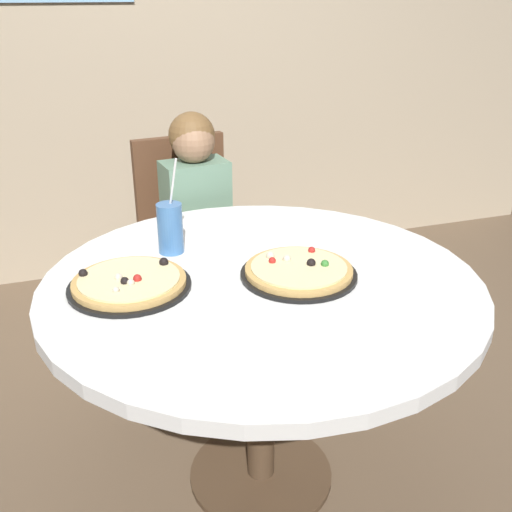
% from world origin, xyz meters
% --- Properties ---
extents(ground_plane, '(8.00, 8.00, 0.00)m').
position_xyz_m(ground_plane, '(0.00, 0.00, 0.00)').
color(ground_plane, brown).
extents(wall_with_window, '(5.20, 0.14, 2.90)m').
position_xyz_m(wall_with_window, '(-0.00, 1.89, 1.45)').
color(wall_with_window, tan).
rests_on(wall_with_window, ground_plane).
extents(dining_table, '(1.27, 1.27, 0.75)m').
position_xyz_m(dining_table, '(0.00, 0.00, 0.66)').
color(dining_table, white).
rests_on(dining_table, ground_plane).
extents(chair_wooden, '(0.44, 0.44, 0.95)m').
position_xyz_m(chair_wooden, '(-0.01, 0.92, 0.53)').
color(chair_wooden, brown).
rests_on(chair_wooden, ground_plane).
extents(diner_child, '(0.29, 0.42, 1.08)m').
position_xyz_m(diner_child, '(0.01, 0.73, 0.48)').
color(diner_child, '#3F4766').
rests_on(diner_child, ground_plane).
extents(pizza_veggie, '(0.34, 0.34, 0.05)m').
position_xyz_m(pizza_veggie, '(0.11, -0.02, 0.77)').
color(pizza_veggie, black).
rests_on(pizza_veggie, dining_table).
extents(pizza_cheese, '(0.34, 0.34, 0.05)m').
position_xyz_m(pizza_cheese, '(-0.37, 0.06, 0.77)').
color(pizza_cheese, black).
rests_on(pizza_cheese, dining_table).
extents(soda_cup, '(0.08, 0.08, 0.31)m').
position_xyz_m(soda_cup, '(-0.21, 0.28, 0.83)').
color(soda_cup, '#3F72B2').
rests_on(soda_cup, dining_table).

